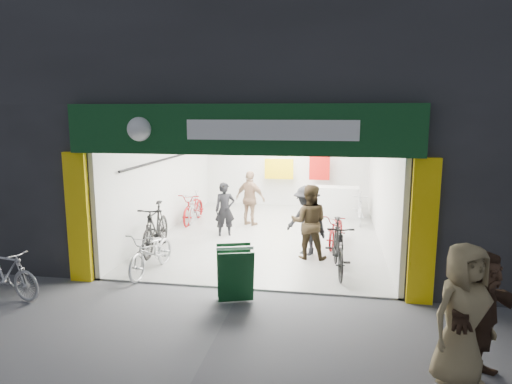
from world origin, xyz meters
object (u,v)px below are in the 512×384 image
(bike_left_front, at_px, (152,252))
(parked_bike, at_px, (6,273))
(pedestrian_near, at_px, (463,315))
(sandwich_board, at_px, (235,272))
(bike_right_front, at_px, (338,247))

(bike_left_front, bearing_deg, parked_bike, -134.89)
(bike_left_front, relative_size, pedestrian_near, 0.97)
(pedestrian_near, bearing_deg, sandwich_board, 118.34)
(bike_left_front, xyz_separation_m, sandwich_board, (2.03, -1.10, 0.07))
(bike_left_front, height_order, parked_bike, parked_bike)
(bike_right_front, distance_m, parked_bike, 6.40)
(bike_left_front, bearing_deg, pedestrian_near, -24.21)
(parked_bike, bearing_deg, bike_left_front, -38.41)
(bike_left_front, relative_size, sandwich_board, 1.82)
(sandwich_board, bearing_deg, bike_right_front, 26.52)
(bike_right_front, bearing_deg, parked_bike, -163.18)
(bike_right_front, relative_size, pedestrian_near, 1.04)
(bike_left_front, xyz_separation_m, parked_bike, (-2.09, -1.70, 0.00))
(pedestrian_near, relative_size, sandwich_board, 1.87)
(bike_right_front, bearing_deg, bike_left_front, -175.09)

